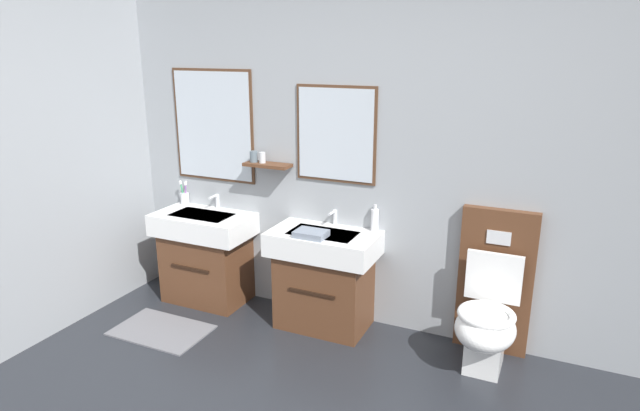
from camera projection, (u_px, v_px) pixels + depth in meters
wall_back at (388, 147)px, 3.76m from camera, size 4.44×0.27×2.65m
bath_mat at (161, 330)px, 3.96m from camera, size 0.68×0.44×0.01m
vanity_sink_left at (206, 254)px, 4.36m from camera, size 0.77×0.48×0.73m
tap_on_left_sink at (216, 199)px, 4.39m from camera, size 0.03×0.13×0.11m
vanity_sink_right at (324, 276)px, 3.95m from camera, size 0.77×0.48×0.73m
tap_on_right_sink at (334, 216)px, 3.98m from camera, size 0.03×0.13×0.11m
toilet at (490, 309)px, 3.48m from camera, size 0.48×0.62×1.00m
toothbrush_cup at (185, 197)px, 4.51m from camera, size 0.07×0.07×0.20m
soap_dispenser at (375, 220)px, 3.85m from camera, size 0.06×0.06×0.19m
folded_hand_towel at (311, 234)px, 3.74m from camera, size 0.22×0.16×0.04m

